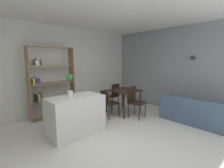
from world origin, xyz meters
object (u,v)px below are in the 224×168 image
Objects in this scene: dining_chair_far at (113,94)px; potted_plant_on_island at (70,83)px; dining_chair_near at (134,99)px; open_bookshelf at (49,83)px; dining_table at (123,92)px; dining_chair_island_side at (108,101)px; kitchen_island at (76,115)px; sofa at (201,115)px.

potted_plant_on_island is at bearing 9.50° from dining_chair_far.
open_bookshelf is at bearing 129.03° from dining_chair_near.
dining_table is 0.69m from dining_chair_island_side.
kitchen_island is 1.94m from dining_table.
dining_chair_near is at bearing -9.27° from potted_plant_on_island.
dining_chair_near is (1.90, -0.24, 0.10)m from kitchen_island.
dining_chair_island_side is at bearing 7.27° from potted_plant_on_island.
potted_plant_on_island is (-0.08, 0.08, 0.76)m from kitchen_island.
open_bookshelf reaches higher than dining_chair_island_side.
dining_chair_island_side is at bearing 11.36° from kitchen_island.
dining_table is 0.98× the size of dining_chair_near.
kitchen_island is at bearing -45.74° from potted_plant_on_island.
dining_chair_far is at bearing 20.63° from kitchen_island.
dining_chair_far is 0.44× the size of sofa.
dining_chair_island_side reaches higher than sofa.
dining_table is at bearing 80.11° from dining_chair_far.
potted_plant_on_island is 0.58× the size of dining_table.
dining_chair_near is at bearing -119.80° from dining_chair_island_side.
dining_chair_island_side is 2.65m from sofa.
potted_plant_on_island is 0.57× the size of dining_chair_far.
kitchen_island is 1.35× the size of dining_chair_near.
sofa is (2.84, -3.36, -0.82)m from open_bookshelf.
dining_chair_island_side is 0.90× the size of dining_chair_near.
potted_plant_on_island is 0.63× the size of dining_chair_island_side.
potted_plant_on_island is 0.57× the size of dining_chair_near.
kitchen_island is 1.51× the size of dining_chair_island_side.
sofa is at bearing -68.50° from dining_chair_near.
dining_chair_near is (-0.03, -0.97, 0.00)m from dining_chair_far.
open_bookshelf reaches higher than dining_table.
sofa is (0.90, -2.58, -0.30)m from dining_chair_far.
potted_plant_on_island reaches higher than kitchen_island.
potted_plant_on_island is 1.51m from dining_chair_island_side.
potted_plant_on_island is at bearing -92.84° from open_bookshelf.
open_bookshelf reaches higher than dining_chair_far.
open_bookshelf is 2.33m from dining_table.
dining_chair_far is (2.01, 0.64, -0.66)m from potted_plant_on_island.
open_bookshelf is 1.02× the size of sofa.
dining_chair_near is 0.45× the size of sofa.
sofa is at bearing 101.01° from dining_chair_far.
potted_plant_on_island is at bearing 134.26° from kitchen_island.
dining_table is 0.51m from dining_chair_far.
potted_plant_on_island is 2.21m from dining_chair_far.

